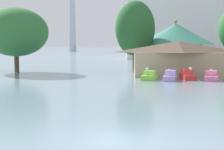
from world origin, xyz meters
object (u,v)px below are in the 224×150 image
shoreline_tree_tall_left (16,32)px  background_building_block (184,27)px  pedal_boat_lime (149,76)px  pedal_boat_pink (211,77)px  green_roof_pavilion (175,43)px  pedal_boat_red (187,76)px  pedal_boat_lavender (170,77)px  shoreline_tree_mid (135,28)px  boathouse (178,58)px

shoreline_tree_tall_left → background_building_block: bearing=57.3°
pedal_boat_lime → pedal_boat_pink: pedal_boat_lime is taller
green_roof_pavilion → pedal_boat_red: bearing=-93.2°
pedal_boat_lavender → shoreline_tree_mid: (-4.09, 14.46, 6.86)m
background_building_block → pedal_boat_red: bearing=-99.5°
shoreline_tree_tall_left → green_roof_pavilion: bearing=12.5°
pedal_boat_lime → pedal_boat_red: pedal_boat_red is taller
pedal_boat_pink → boathouse: 7.72m
pedal_boat_red → shoreline_tree_mid: (-6.54, 13.14, 6.83)m
pedal_boat_red → green_roof_pavilion: bearing=169.1°
pedal_boat_lime → pedal_boat_pink: bearing=104.8°
pedal_boat_pink → shoreline_tree_tall_left: 32.40m
pedal_boat_red → green_roof_pavilion: (0.98, 17.38, 4.46)m
pedal_boat_pink → boathouse: (-3.20, 6.67, 2.20)m
shoreline_tree_tall_left → pedal_boat_lime: bearing=-29.1°
pedal_boat_lavender → pedal_boat_pink: (5.24, 0.13, -0.02)m
pedal_boat_red → background_building_block: size_ratio=0.07×
pedal_boat_lavender → shoreline_tree_mid: size_ratio=0.24×
pedal_boat_red → green_roof_pavilion: green_roof_pavilion is taller
pedal_boat_pink → background_building_block: 73.72m
pedal_boat_pink → shoreline_tree_mid: (-9.33, 14.33, 6.88)m
pedal_boat_lime → shoreline_tree_mid: 15.42m
pedal_boat_lime → background_building_block: bearing=-174.1°
pedal_boat_lime → background_building_block: background_building_block is taller
shoreline_tree_mid → background_building_block: 61.08m
green_roof_pavilion → background_building_block: bearing=78.5°
pedal_boat_pink → boathouse: boathouse is taller
pedal_boat_lime → background_building_block: (17.04, 71.84, 10.09)m
boathouse → shoreline_tree_mid: bearing=128.6°
shoreline_tree_tall_left → boathouse: bearing=-12.6°
pedal_boat_lime → pedal_boat_red: size_ratio=1.00×
pedal_boat_pink → green_roof_pavilion: (-1.81, 18.57, 4.51)m
pedal_boat_red → pedal_boat_lavender: bearing=-69.4°
pedal_boat_red → shoreline_tree_tall_left: (-26.45, 11.31, 6.17)m
pedal_boat_lime → pedal_boat_lavender: pedal_boat_lime is taller
pedal_boat_lavender → background_building_block: bearing=-176.0°
pedal_boat_pink → shoreline_tree_tall_left: shoreline_tree_tall_left is taller
pedal_boat_pink → background_building_block: (9.17, 72.45, 10.07)m
green_roof_pavilion → pedal_boat_pink: bearing=-84.4°
pedal_boat_pink → boathouse: bearing=-140.6°
boathouse → shoreline_tree_tall_left: 26.98m
background_building_block → shoreline_tree_tall_left: bearing=-122.7°
pedal_boat_lavender → shoreline_tree_tall_left: shoreline_tree_tall_left is taller
shoreline_tree_tall_left → shoreline_tree_mid: bearing=5.2°
pedal_boat_lavender → boathouse: 7.43m
pedal_boat_lime → pedal_boat_pink: size_ratio=1.00×
pedal_boat_lavender → pedal_boat_lime: bearing=-90.6°
shoreline_tree_mid → boathouse: bearing=-51.4°
shoreline_tree_mid → pedal_boat_pink: bearing=-56.9°
pedal_boat_lavender → pedal_boat_red: pedal_boat_red is taller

